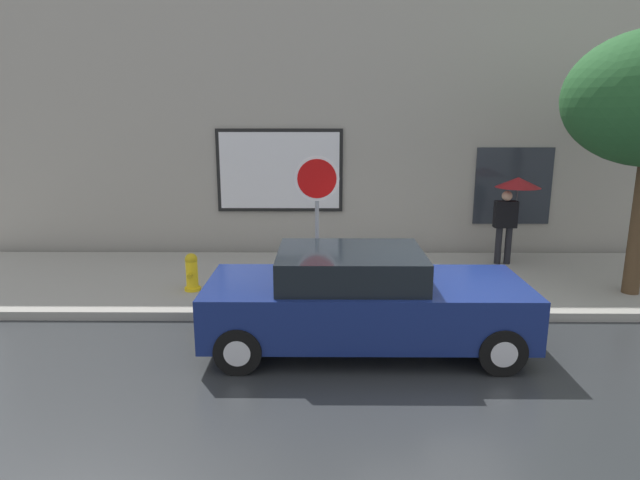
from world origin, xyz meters
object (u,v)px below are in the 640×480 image
fire_hydrant (192,272)px  pedestrian_with_umbrella (514,196)px  stop_sign (317,200)px  parked_car (363,300)px

fire_hydrant → pedestrian_with_umbrella: 6.86m
pedestrian_with_umbrella → stop_sign: (-4.17, -2.39, 0.29)m
fire_hydrant → stop_sign: 2.78m
parked_car → stop_sign: stop_sign is taller
parked_car → stop_sign: size_ratio=1.81×
parked_car → fire_hydrant: parked_car is taller
stop_sign → pedestrian_with_umbrella: bearing=29.8°
parked_car → pedestrian_with_umbrella: (3.49, 4.05, 0.92)m
parked_car → stop_sign: bearing=112.3°
fire_hydrant → stop_sign: bearing=-12.2°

